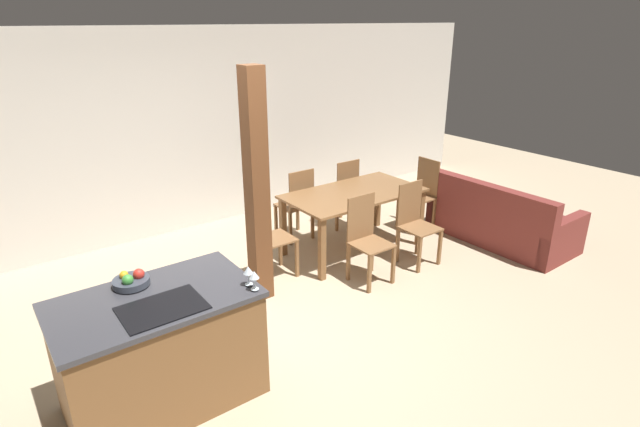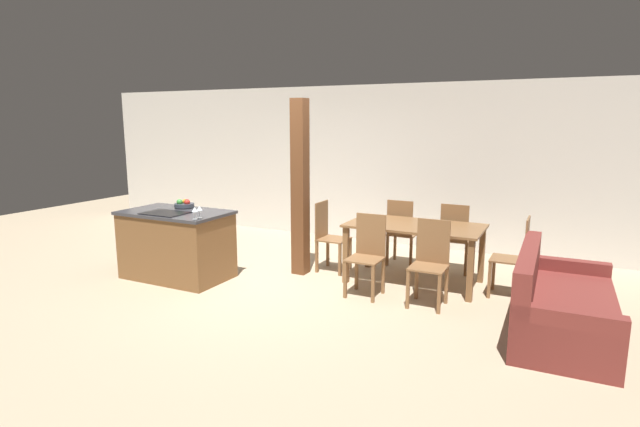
# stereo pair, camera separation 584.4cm
# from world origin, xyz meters

# --- Properties ---
(ground_plane) EXTENTS (16.00, 16.00, 0.00)m
(ground_plane) POSITION_xyz_m (0.00, 0.00, 0.00)
(ground_plane) COLOR tan
(wall_back) EXTENTS (11.20, 0.08, 2.70)m
(wall_back) POSITION_xyz_m (0.00, 2.85, 1.35)
(wall_back) COLOR silver
(wall_back) RESTS_ON ground_plane
(kitchen_island) EXTENTS (1.42, 0.85, 0.92)m
(kitchen_island) POSITION_xyz_m (-1.29, -0.34, 0.46)
(kitchen_island) COLOR brown
(kitchen_island) RESTS_ON ground_plane
(fruit_bowl) EXTENTS (0.27, 0.27, 0.12)m
(fruit_bowl) POSITION_xyz_m (-1.36, -0.08, 0.96)
(fruit_bowl) COLOR #383D47
(fruit_bowl) RESTS_ON kitchen_island
(wine_glass_near) EXTENTS (0.07, 0.07, 0.15)m
(wine_glass_near) POSITION_xyz_m (-0.65, -0.68, 1.04)
(wine_glass_near) COLOR silver
(wine_glass_near) RESTS_ON kitchen_island
(wine_glass_middle) EXTENTS (0.07, 0.07, 0.15)m
(wine_glass_middle) POSITION_xyz_m (-0.65, -0.59, 1.04)
(wine_glass_middle) COLOR silver
(wine_glass_middle) RESTS_ON kitchen_island
(dining_table) EXTENTS (1.71, 0.93, 0.78)m
(dining_table) POSITION_xyz_m (1.63, 0.88, 0.67)
(dining_table) COLOR brown
(dining_table) RESTS_ON ground_plane
(dining_chair_near_left) EXTENTS (0.40, 0.40, 0.98)m
(dining_chair_near_left) POSITION_xyz_m (1.24, 0.20, 0.51)
(dining_chair_near_left) COLOR brown
(dining_chair_near_left) RESTS_ON ground_plane
(dining_chair_near_right) EXTENTS (0.40, 0.40, 0.98)m
(dining_chair_near_right) POSITION_xyz_m (2.01, 0.20, 0.51)
(dining_chair_near_right) COLOR brown
(dining_chair_near_right) RESTS_ON ground_plane
(dining_chair_far_left) EXTENTS (0.40, 0.40, 0.98)m
(dining_chair_far_left) POSITION_xyz_m (1.24, 1.57, 0.51)
(dining_chair_far_left) COLOR brown
(dining_chair_far_left) RESTS_ON ground_plane
(dining_chair_far_right) EXTENTS (0.40, 0.40, 0.98)m
(dining_chair_far_right) POSITION_xyz_m (2.01, 1.57, 0.51)
(dining_chair_far_right) COLOR brown
(dining_chair_far_right) RESTS_ON ground_plane
(dining_chair_head_end) EXTENTS (0.40, 0.40, 0.98)m
(dining_chair_head_end) POSITION_xyz_m (0.39, 0.88, 0.51)
(dining_chair_head_end) COLOR brown
(dining_chair_head_end) RESTS_ON ground_plane
(dining_chair_foot_end) EXTENTS (0.40, 0.40, 0.98)m
(dining_chair_foot_end) POSITION_xyz_m (2.86, 0.88, 0.51)
(dining_chair_foot_end) COLOR brown
(dining_chair_foot_end) RESTS_ON ground_plane
(couch) EXTENTS (0.91, 1.85, 0.84)m
(couch) POSITION_xyz_m (3.38, -0.05, 0.27)
(couch) COLOR maroon
(couch) RESTS_ON ground_plane
(timber_post) EXTENTS (0.19, 0.19, 2.39)m
(timber_post) POSITION_xyz_m (0.11, 0.58, 1.19)
(timber_post) COLOR brown
(timber_post) RESTS_ON ground_plane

